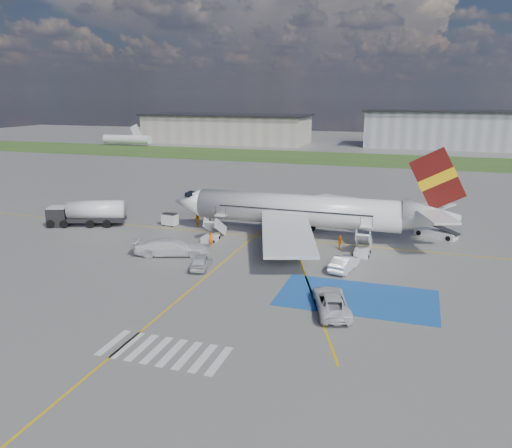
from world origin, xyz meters
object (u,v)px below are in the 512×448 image
Objects in this scene: fuel_tanker at (87,215)px; gpu_cart at (170,220)px; van_white_a at (331,298)px; car_silver_b at (344,263)px; belt_loader at (436,234)px; airliner at (308,211)px; van_white_b at (172,245)px; car_silver_a at (201,261)px.

fuel_tanker is 11.41m from gpu_cart.
fuel_tanker is at bearing -42.82° from van_white_a.
van_white_a is at bearing 104.25° from car_silver_b.
gpu_cart is at bearing -146.73° from belt_loader.
gpu_cart is at bearing -10.75° from car_silver_b.
airliner reaches higher than van_white_b.
van_white_b reaches higher than car_silver_a.
gpu_cart reaches higher than belt_loader.
van_white_b reaches higher than car_silver_b.
airliner is 6.56× the size of belt_loader.
airliner is 7.53× the size of car_silver_b.
airliner is at bearing -63.09° from van_white_b.
airliner reaches higher than car_silver_a.
gpu_cart is 33.32m from van_white_a.
car_silver_b is (36.43, -7.19, -0.67)m from fuel_tanker.
airliner is 17.92m from van_white_b.
airliner is 19.48m from gpu_cart.
fuel_tanker is at bearing 48.04° from van_white_b.
gpu_cart is 0.40× the size of van_white_a.
airliner is 30.45m from fuel_tanker.
fuel_tanker is 4.78× the size of gpu_cart.
car_silver_b is (14.28, 3.99, 0.05)m from car_silver_a.
fuel_tanker is 19.05m from van_white_b.
car_silver_b reaches higher than car_silver_a.
van_white_b is at bearing -124.59° from belt_loader.
airliner is at bearing -137.99° from belt_loader.
van_white_a is (14.68, -6.12, 0.29)m from car_silver_a.
belt_loader is (34.92, 5.48, -0.37)m from gpu_cart.
gpu_cart is (10.83, 3.52, -0.70)m from fuel_tanker.
airliner is 13.13m from car_silver_b.
airliner is at bearing -129.42° from car_silver_a.
car_silver_a is 0.70× the size of van_white_b.
airliner is at bearing -11.58° from fuel_tanker.
gpu_cart is at bearing 12.03° from van_white_b.
car_silver_b is 10.12m from van_white_a.
airliner is 16.59× the size of gpu_cart.
gpu_cart is 13.34m from van_white_b.
fuel_tanker reaches higher than car_silver_b.
car_silver_a is 14.83m from car_silver_b.
fuel_tanker reaches higher than belt_loader.
fuel_tanker is at bearing 0.80° from car_silver_b.
van_white_a is (0.40, -10.11, 0.24)m from car_silver_b.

